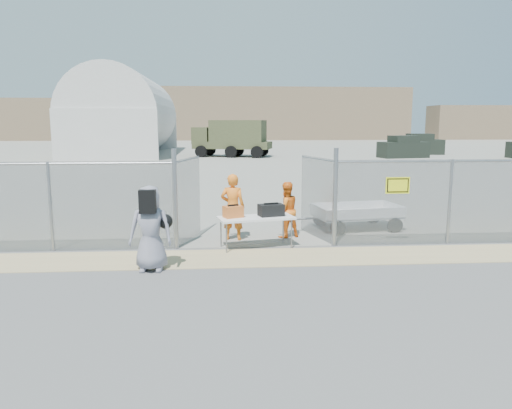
{
  "coord_description": "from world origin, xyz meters",
  "views": [
    {
      "loc": [
        -0.92,
        -10.24,
        3.14
      ],
      "look_at": [
        0.0,
        2.0,
        1.1
      ],
      "focal_mm": 35.0,
      "sensor_mm": 36.0,
      "label": 1
    }
  ],
  "objects": [
    {
      "name": "security_worker_left",
      "position": [
        -0.56,
        2.84,
        0.89
      ],
      "size": [
        0.73,
        0.56,
        1.79
      ],
      "primitive_type": "imported",
      "rotation": [
        0.0,
        0.0,
        2.93
      ],
      "color": "orange",
      "rests_on": "ground"
    },
    {
      "name": "chain_link_fence",
      "position": [
        0.0,
        2.0,
        1.1
      ],
      "size": [
        40.0,
        0.2,
        2.2
      ],
      "primitive_type": null,
      "color": "gray",
      "rests_on": "ground"
    },
    {
      "name": "visitor",
      "position": [
        -2.38,
        0.2,
        0.91
      ],
      "size": [
        0.92,
        0.62,
        1.83
      ],
      "primitive_type": "imported",
      "rotation": [
        0.0,
        0.0,
        -0.04
      ],
      "color": "gray",
      "rests_on": "ground"
    },
    {
      "name": "parked_vehicle_mid",
      "position": [
        18.54,
        37.1,
        0.98
      ],
      "size": [
        4.48,
        2.34,
        1.95
      ],
      "primitive_type": null,
      "rotation": [
        0.0,
        0.0,
        -0.09
      ],
      "color": "black",
      "rests_on": "ground"
    },
    {
      "name": "utility_trailer",
      "position": [
        3.12,
        3.94,
        0.39
      ],
      "size": [
        3.41,
        2.12,
        0.77
      ],
      "primitive_type": null,
      "rotation": [
        0.0,
        0.0,
        0.15
      ],
      "color": "white",
      "rests_on": "ground"
    },
    {
      "name": "quonset_hangar",
      "position": [
        -10.0,
        40.0,
        4.0
      ],
      "size": [
        9.0,
        18.0,
        8.0
      ],
      "primitive_type": null,
      "color": "silver",
      "rests_on": "ground"
    },
    {
      "name": "dirt_strip",
      "position": [
        0.0,
        1.0,
        0.01
      ],
      "size": [
        44.0,
        1.6,
        0.01
      ],
      "primitive_type": "cube",
      "color": "tan",
      "rests_on": "ground"
    },
    {
      "name": "distant_hills",
      "position": [
        5.0,
        78.0,
        4.5
      ],
      "size": [
        140.0,
        6.0,
        9.0
      ],
      "primitive_type": null,
      "color": "#7F684F",
      "rests_on": "ground"
    },
    {
      "name": "black_duffel",
      "position": [
        0.38,
        2.05,
        0.94
      ],
      "size": [
        0.69,
        0.51,
        0.3
      ],
      "primitive_type": "cube",
      "rotation": [
        0.0,
        0.0,
        0.26
      ],
      "color": "black",
      "rests_on": "folding_table"
    },
    {
      "name": "tarmac_inside",
      "position": [
        0.0,
        42.0,
        0.01
      ],
      "size": [
        160.0,
        80.0,
        0.01
      ],
      "primitive_type": "cube",
      "color": "gray",
      "rests_on": "ground"
    },
    {
      "name": "security_worker_right",
      "position": [
        0.9,
        3.04,
        0.77
      ],
      "size": [
        0.9,
        0.8,
        1.54
      ],
      "primitive_type": "imported",
      "rotation": [
        0.0,
        0.0,
        3.49
      ],
      "color": "orange",
      "rests_on": "ground"
    },
    {
      "name": "parked_vehicle_near",
      "position": [
        15.26,
        32.67,
        0.95
      ],
      "size": [
        4.46,
        2.64,
        1.89
      ],
      "primitive_type": null,
      "rotation": [
        0.0,
        0.0,
        0.19
      ],
      "color": "black",
      "rests_on": "ground"
    },
    {
      "name": "orange_bag",
      "position": [
        -0.58,
        1.92,
        0.94
      ],
      "size": [
        0.54,
        0.46,
        0.29
      ],
      "primitive_type": "cube",
      "rotation": [
        0.0,
        0.0,
        0.41
      ],
      "color": "orange",
      "rests_on": "folding_table"
    },
    {
      "name": "military_truck",
      "position": [
        0.33,
        35.11,
        1.64
      ],
      "size": [
        7.31,
        4.36,
        3.28
      ],
      "primitive_type": null,
      "rotation": [
        0.0,
        0.0,
        -0.28
      ],
      "color": "#44492B",
      "rests_on": "ground"
    },
    {
      "name": "folding_table",
      "position": [
        -0.0,
        1.95,
        0.4
      ],
      "size": [
        1.99,
        1.15,
        0.8
      ],
      "primitive_type": null,
      "rotation": [
        0.0,
        0.0,
        0.21
      ],
      "color": "white",
      "rests_on": "ground"
    },
    {
      "name": "ground",
      "position": [
        0.0,
        0.0,
        0.0
      ],
      "size": [
        160.0,
        160.0,
        0.0
      ],
      "primitive_type": "plane",
      "color": "#545454"
    }
  ]
}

